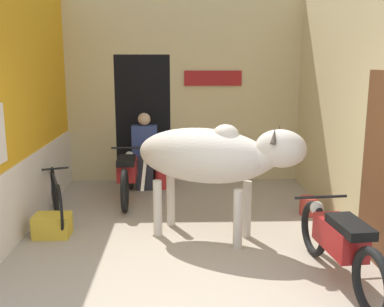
# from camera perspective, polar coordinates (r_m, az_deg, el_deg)

# --- Properties ---
(ground_plane) EXTENTS (30.00, 30.00, 0.00)m
(ground_plane) POSITION_cam_1_polar(r_m,az_deg,el_deg) (4.29, -0.25, -18.63)
(ground_plane) COLOR tan
(wall_left_shopfront) EXTENTS (0.25, 4.28, 3.34)m
(wall_left_shopfront) POSITION_cam_1_polar(r_m,az_deg,el_deg) (6.20, -21.20, 5.84)
(wall_left_shopfront) COLOR orange
(wall_left_shopfront) RESTS_ON ground_plane
(wall_back_with_doorway) EXTENTS (4.13, 0.93, 3.34)m
(wall_back_with_doorway) POSITION_cam_1_polar(r_m,az_deg,el_deg) (8.28, -3.07, 6.88)
(wall_back_with_doorway) COLOR #D1BC84
(wall_back_with_doorway) RESTS_ON ground_plane
(wall_right_with_door) EXTENTS (0.22, 4.28, 3.34)m
(wall_right_with_door) POSITION_cam_1_polar(r_m,az_deg,el_deg) (6.23, 19.50, 6.27)
(wall_right_with_door) COLOR #D1BC84
(wall_right_with_door) RESTS_ON ground_plane
(cow) EXTENTS (2.12, 1.34, 1.45)m
(cow) POSITION_cam_1_polar(r_m,az_deg,el_deg) (5.40, 2.55, -0.35)
(cow) COLOR beige
(cow) RESTS_ON ground_plane
(motorcycle_near) EXTENTS (0.58, 1.89, 0.74)m
(motorcycle_near) POSITION_cam_1_polar(r_m,az_deg,el_deg) (4.73, 18.22, -10.60)
(motorcycle_near) COLOR black
(motorcycle_near) RESTS_ON ground_plane
(motorcycle_far) EXTENTS (0.58, 1.84, 0.76)m
(motorcycle_far) POSITION_cam_1_polar(r_m,az_deg,el_deg) (7.12, -8.20, -2.49)
(motorcycle_far) COLOR black
(motorcycle_far) RESTS_ON ground_plane
(bicycle) EXTENTS (0.63, 1.55, 0.66)m
(bicycle) POSITION_cam_1_polar(r_m,az_deg,el_deg) (6.42, -16.84, -5.36)
(bicycle) COLOR black
(bicycle) RESTS_ON ground_plane
(shopkeeper_seated) EXTENTS (0.42, 0.34, 1.29)m
(shopkeeper_seated) POSITION_cam_1_polar(r_m,az_deg,el_deg) (7.67, -6.04, 0.56)
(shopkeeper_seated) COLOR #282833
(shopkeeper_seated) RESTS_ON ground_plane
(plastic_stool) EXTENTS (0.31, 0.31, 0.46)m
(plastic_stool) POSITION_cam_1_polar(r_m,az_deg,el_deg) (7.70, -3.95, -2.69)
(plastic_stool) COLOR red
(plastic_stool) RESTS_ON ground_plane
(crate) EXTENTS (0.44, 0.32, 0.28)m
(crate) POSITION_cam_1_polar(r_m,az_deg,el_deg) (5.95, -17.32, -8.72)
(crate) COLOR gold
(crate) RESTS_ON ground_plane
(bucket) EXTENTS (0.26, 0.26, 0.26)m
(bucket) POSITION_cam_1_polar(r_m,az_deg,el_deg) (6.66, 14.60, -6.44)
(bucket) COLOR #C63D33
(bucket) RESTS_ON ground_plane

